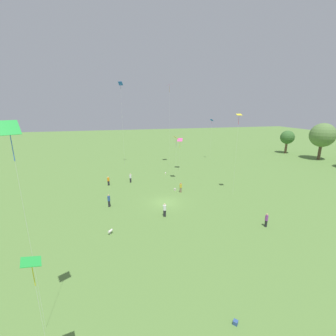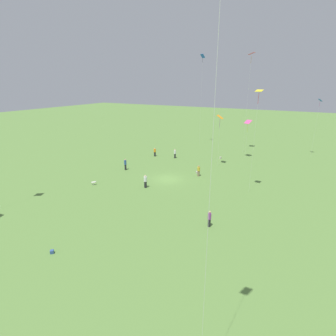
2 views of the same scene
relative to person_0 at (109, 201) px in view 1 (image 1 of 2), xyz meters
The scene contains 21 objects.
ground_plane 8.58m from the person_0, 86.21° to the left, with size 240.00×240.00×0.00m, color #5B843D.
tree_0 62.19m from the person_0, 116.72° to the left, with size 4.24×4.24×7.31m.
tree_1 60.87m from the person_0, 107.14° to the left, with size 6.59×6.59×10.27m.
person_0 is the anchor object (origin of this frame).
person_1 11.35m from the person_0, 158.86° to the left, with size 0.53×0.53×1.82m.
person_2 8.93m from the person_0, 55.64° to the left, with size 0.48×0.48×1.89m.
person_3 12.55m from the person_0, 104.10° to the left, with size 0.51×0.51×1.77m.
person_4 21.88m from the person_0, 60.38° to the left, with size 0.50×0.50×1.80m.
person_5 9.90m from the person_0, behind, with size 0.56×0.56×1.75m.
kite_0 22.65m from the person_0, 12.47° to the right, with size 1.08×1.18×13.81m.
kite_1 23.77m from the person_0, 90.48° to the left, with size 0.94×0.96×13.47m.
kite_3 24.43m from the person_0, 136.62° to the left, with size 1.43×1.51×7.50m.
kite_4 31.69m from the person_0, 145.37° to the left, with size 1.30×1.24×19.79m.
kite_5 38.62m from the person_0, 132.24° to the left, with size 0.98×0.92×11.32m.
kite_6 17.89m from the person_0, 126.01° to the left, with size 1.14×0.97×9.06m.
kite_7 23.98m from the person_0, ahead, with size 0.97×0.95×8.18m.
kite_8 30.29m from the person_0, behind, with size 1.05×1.20×20.19m.
dog_0 7.82m from the person_0, ahead, with size 0.62×0.59×0.55m.
picnic_bag_0 18.95m from the person_0, 140.00° to the left, with size 0.45×0.33×0.38m.
picnic_bag_1 23.27m from the person_0, 21.35° to the left, with size 0.42×0.42×0.30m.
picnic_bag_2 12.21m from the person_0, 110.04° to the left, with size 0.41×0.41×0.36m.
Camera 1 is at (31.71, -7.50, 14.48)m, focal length 24.00 mm.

